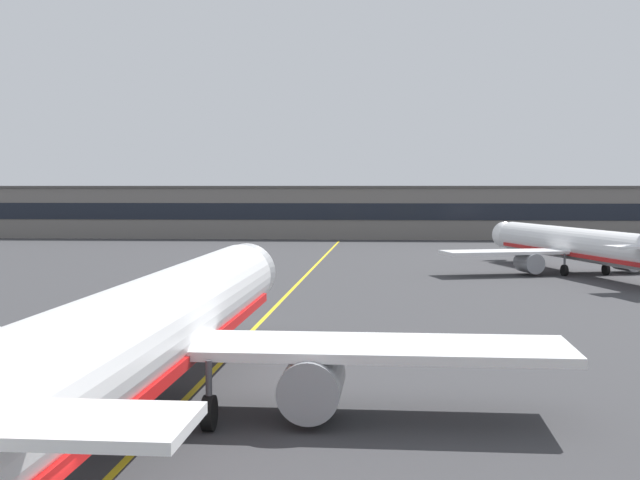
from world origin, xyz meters
TOP-DOWN VIEW (x-y plane):
  - taxiway_centreline at (0.00, 30.00)m, footprint 3.58×179.98m
  - airliner_foreground at (-0.92, 13.95)m, footprint 32.10×41.46m
  - airliner_background at (28.12, 69.31)m, footprint 27.92×35.43m
  - safety_cone_by_nose_gear at (0.52, 29.74)m, footprint 0.44×0.44m
  - terminal_building at (8.86, 129.93)m, footprint 155.56×12.40m

SIDE VIEW (x-z plane):
  - taxiway_centreline at x=0.00m, z-range 0.00..0.01m
  - safety_cone_by_nose_gear at x=0.52m, z-range -0.02..0.53m
  - airliner_background at x=28.12m, z-range -2.13..7.99m
  - airliner_foreground at x=-0.92m, z-range -2.46..9.19m
  - terminal_building at x=8.86m, z-range 0.01..9.07m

